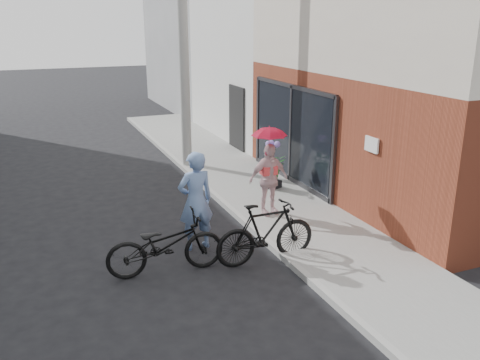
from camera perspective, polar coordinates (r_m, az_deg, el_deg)
ground at (r=9.38m, az=-1.34°, el=-8.97°), size 80.00×80.00×0.00m
sidewalk at (r=11.83m, az=4.54°, el=-2.87°), size 2.20×24.00×0.12m
curb at (r=11.37m, az=-0.67°, el=-3.69°), size 0.12×24.00×0.12m
brick_building at (r=14.24m, az=23.72°, el=11.37°), size 8.09×8.00×6.00m
plaster_building at (r=19.70m, az=8.78°, el=15.48°), size 8.00×6.00×7.00m
east_building_far at (r=25.93m, az=0.38°, el=16.18°), size 8.00×8.00×7.00m
utility_pole at (r=14.43m, az=-6.37°, el=14.80°), size 0.28×0.28×7.00m
officer at (r=9.53m, az=-5.00°, el=-2.35°), size 0.74×0.52×1.91m
bike_left at (r=8.82m, az=-8.39°, el=-7.19°), size 2.06×0.86×1.06m
bike_right at (r=9.10m, az=2.92°, el=-5.92°), size 1.90×0.55×1.14m
kimono_woman at (r=10.93m, az=3.21°, el=0.07°), size 0.94×0.44×1.57m
parasol at (r=10.64m, az=3.31°, el=5.73°), size 0.72×0.72×0.63m
planter at (r=12.85m, az=3.65°, el=-0.44°), size 0.46×0.46×0.18m
potted_plant at (r=12.72m, az=3.69°, el=1.39°), size 0.61×0.53×0.67m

